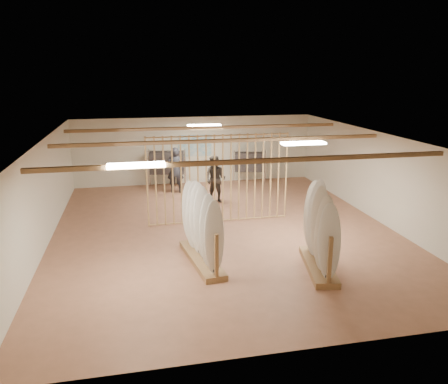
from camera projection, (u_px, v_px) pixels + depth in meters
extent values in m
plane|color=#AB7152|center=(224.00, 230.00, 13.15)|extent=(12.00, 12.00, 0.00)
plane|color=gray|center=(224.00, 138.00, 12.40)|extent=(12.00, 12.00, 0.00)
plane|color=silver|center=(195.00, 150.00, 18.44)|extent=(12.00, 0.00, 12.00)
plane|color=silver|center=(299.00, 277.00, 7.12)|extent=(12.00, 0.00, 12.00)
plane|color=silver|center=(43.00, 195.00, 11.79)|extent=(0.00, 12.00, 12.00)
plane|color=silver|center=(379.00, 177.00, 13.76)|extent=(0.00, 12.00, 12.00)
cube|color=#977044|center=(224.00, 141.00, 12.42)|extent=(9.50, 6.12, 0.10)
cube|color=white|center=(224.00, 140.00, 12.42)|extent=(1.20, 0.35, 0.06)
cylinder|color=tan|center=(147.00, 183.00, 13.10)|extent=(0.05, 0.05, 2.78)
cylinder|color=tan|center=(156.00, 182.00, 13.15)|extent=(0.05, 0.05, 2.78)
cylinder|color=tan|center=(164.00, 182.00, 13.20)|extent=(0.05, 0.05, 2.78)
cylinder|color=tan|center=(173.00, 181.00, 13.25)|extent=(0.05, 0.05, 2.78)
cylinder|color=tan|center=(181.00, 181.00, 13.30)|extent=(0.05, 0.05, 2.78)
cylinder|color=tan|center=(190.00, 180.00, 13.35)|extent=(0.05, 0.05, 2.78)
cylinder|color=tan|center=(198.00, 180.00, 13.40)|extent=(0.05, 0.05, 2.78)
cylinder|color=tan|center=(206.00, 180.00, 13.46)|extent=(0.05, 0.05, 2.78)
cylinder|color=tan|center=(215.00, 179.00, 13.51)|extent=(0.05, 0.05, 2.78)
cylinder|color=tan|center=(223.00, 179.00, 13.56)|extent=(0.05, 0.05, 2.78)
cylinder|color=tan|center=(231.00, 178.00, 13.61)|extent=(0.05, 0.05, 2.78)
cylinder|color=tan|center=(239.00, 178.00, 13.66)|extent=(0.05, 0.05, 2.78)
cylinder|color=tan|center=(247.00, 178.00, 13.71)|extent=(0.05, 0.05, 2.78)
cylinder|color=tan|center=(255.00, 177.00, 13.76)|extent=(0.05, 0.05, 2.78)
cylinder|color=tan|center=(263.00, 177.00, 13.81)|extent=(0.05, 0.05, 2.78)
cylinder|color=tan|center=(271.00, 176.00, 13.86)|extent=(0.05, 0.05, 2.78)
cylinder|color=tan|center=(278.00, 176.00, 13.91)|extent=(0.05, 0.05, 2.78)
cylinder|color=tan|center=(286.00, 176.00, 13.97)|extent=(0.05, 0.05, 2.78)
cube|color=#388FC5|center=(195.00, 146.00, 18.36)|extent=(1.40, 0.03, 0.90)
cube|color=#977044|center=(202.00, 259.00, 10.95)|extent=(0.87, 2.47, 0.15)
cylinder|color=black|center=(201.00, 226.00, 10.71)|extent=(0.34, 2.35, 0.01)
ellipsoid|color=white|center=(214.00, 237.00, 9.77)|extent=(0.47, 0.12, 1.80)
ellipsoid|color=white|center=(209.00, 231.00, 10.14)|extent=(0.47, 0.12, 1.80)
ellipsoid|color=white|center=(204.00, 225.00, 10.51)|extent=(0.47, 0.12, 1.80)
ellipsoid|color=white|center=(199.00, 220.00, 10.87)|extent=(0.47, 0.12, 1.80)
ellipsoid|color=white|center=(194.00, 215.00, 11.24)|extent=(0.47, 0.12, 1.80)
ellipsoid|color=white|center=(190.00, 211.00, 11.60)|extent=(0.47, 0.12, 1.80)
cube|color=#977044|center=(318.00, 266.00, 10.58)|extent=(0.98, 2.21, 0.15)
cylinder|color=black|center=(320.00, 229.00, 10.33)|extent=(0.43, 2.05, 0.01)
ellipsoid|color=white|center=(329.00, 240.00, 9.47)|extent=(0.49, 0.16, 1.89)
ellipsoid|color=silver|center=(325.00, 233.00, 9.89)|extent=(0.49, 0.16, 1.89)
ellipsoid|color=silver|center=(321.00, 226.00, 10.31)|extent=(0.49, 0.16, 1.89)
ellipsoid|color=white|center=(317.00, 220.00, 10.73)|extent=(0.49, 0.16, 1.89)
ellipsoid|color=silver|center=(313.00, 215.00, 11.15)|extent=(0.49, 0.16, 1.89)
cylinder|color=silver|center=(166.00, 151.00, 17.59)|extent=(1.46, 0.30, 0.03)
cube|color=black|center=(167.00, 163.00, 17.72)|extent=(1.41, 0.61, 0.90)
cylinder|color=silver|center=(167.00, 169.00, 17.79)|extent=(0.03, 0.03, 1.58)
cylinder|color=silver|center=(250.00, 152.00, 18.32)|extent=(1.28, 0.36, 0.03)
cube|color=black|center=(249.00, 162.00, 18.44)|extent=(1.27, 0.62, 0.80)
cylinder|color=silver|center=(249.00, 167.00, 18.50)|extent=(0.03, 0.03, 1.41)
imported|color=#2A2B32|center=(175.00, 167.00, 17.01)|extent=(0.84, 0.66, 2.04)
imported|color=#302A25|center=(215.00, 176.00, 15.77)|extent=(1.18, 1.14, 1.94)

